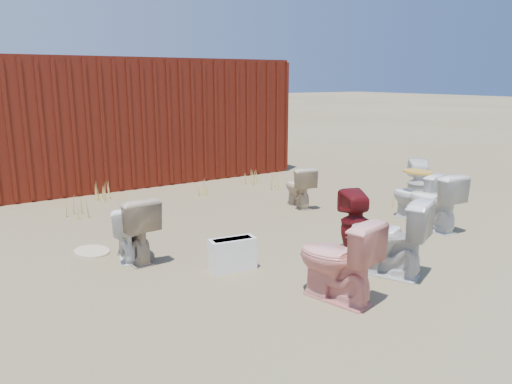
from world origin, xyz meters
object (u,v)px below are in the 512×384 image
toilet_front_a (126,232)px  toilet_front_c (388,237)px  toilet_back_beige_left (133,228)px  toilet_front_maroon (355,222)px  shipping_container (134,119)px  toilet_back_e (418,184)px  toilet_front_e (434,201)px  toilet_back_yellowlid (416,196)px  toilet_front_pink (337,259)px  loose_tank (233,254)px  toilet_back_beige_right (299,187)px

toilet_front_a → toilet_front_c: (2.13, -1.96, 0.10)m
toilet_back_beige_left → toilet_front_maroon: bearing=149.7°
shipping_container → toilet_back_e: (2.84, -4.96, -0.81)m
shipping_container → toilet_front_a: size_ratio=9.39×
toilet_front_a → toilet_front_e: bearing=175.6°
toilet_front_maroon → toilet_back_e: bearing=-140.0°
shipping_container → toilet_back_yellowlid: bearing=-66.9°
shipping_container → toilet_front_c: 6.67m
toilet_front_e → toilet_back_yellowlid: 0.50m
toilet_back_e → toilet_back_yellowlid: bearing=78.6°
shipping_container → toilet_front_pink: bearing=-94.5°
toilet_back_e → loose_tank: toilet_back_e is taller
toilet_front_maroon → loose_tank: bearing=4.4°
toilet_front_a → toilet_front_e: (3.89, -1.18, 0.08)m
toilet_front_pink → loose_tank: size_ratio=1.60×
shipping_container → loose_tank: (-0.96, -5.61, -1.02)m
toilet_front_c → loose_tank: 1.65m
toilet_front_pink → toilet_back_e: toilet_front_pink is taller
toilet_front_pink → toilet_back_yellowlid: bearing=-168.0°
toilet_front_pink → toilet_back_beige_right: size_ratio=1.21×
toilet_front_e → loose_tank: 3.06m
toilet_back_beige_right → toilet_front_maroon: bearing=81.8°
toilet_back_beige_left → toilet_front_e: bearing=161.8°
toilet_back_beige_left → toilet_back_e: 4.59m
toilet_front_a → toilet_back_e: (4.64, -0.31, 0.07)m
loose_tank → toilet_front_c: bearing=-29.7°
toilet_back_yellowlid → toilet_front_a: bearing=-22.0°
toilet_front_maroon → toilet_back_e: size_ratio=0.97×
toilet_back_e → loose_tank: (-3.79, -0.65, -0.21)m
toilet_front_c → toilet_back_e: bearing=-171.3°
toilet_front_pink → toilet_back_beige_right: 3.46m
toilet_front_c → toilet_back_beige_right: bearing=-134.1°
toilet_back_beige_left → toilet_back_e: (4.59, -0.22, 0.01)m
shipping_container → toilet_front_c: bearing=-87.1°
toilet_front_pink → toilet_front_e: toilet_front_pink is taller
shipping_container → toilet_front_maroon: 6.02m
toilet_front_a → toilet_front_e: 4.06m
toilet_front_pink → toilet_front_c: (0.86, 0.18, 0.02)m
shipping_container → toilet_back_beige_right: (1.30, -3.86, -0.87)m
toilet_front_pink → toilet_front_maroon: 1.35m
toilet_front_maroon → toilet_back_beige_left: bearing=-10.9°
shipping_container → toilet_front_pink: 6.86m
toilet_front_c → toilet_back_e: 3.00m
toilet_back_beige_left → toilet_back_e: toilet_back_e is taller
shipping_container → toilet_front_pink: (-0.53, -6.79, -0.80)m
shipping_container → toilet_front_pink: size_ratio=7.48×
toilet_front_a → toilet_back_beige_left: size_ratio=0.85×
toilet_front_pink → toilet_back_e: 3.83m
toilet_front_e → toilet_back_beige_left: 3.99m
toilet_front_c → toilet_front_e: toilet_front_c is taller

